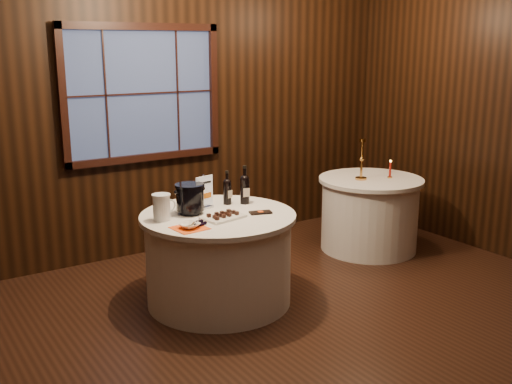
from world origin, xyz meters
TOP-DOWN VIEW (x-y plane):
  - ground at (0.00, 0.00)m, footprint 6.00×6.00m
  - back_wall at (0.00, 2.48)m, footprint 6.00×0.10m
  - main_table at (0.00, 1.00)m, footprint 1.28×1.28m
  - side_table at (2.00, 1.30)m, footprint 1.08×1.08m
  - sign_stand at (-0.01, 1.21)m, footprint 0.18×0.12m
  - port_bottle_left at (0.22, 1.23)m, footprint 0.07×0.08m
  - port_bottle_right at (0.36, 1.16)m, footprint 0.08×0.09m
  - ice_bucket at (-0.18, 1.13)m, footprint 0.24×0.24m
  - chocolate_plate at (-0.03, 0.86)m, footprint 0.36×0.28m
  - chocolate_box at (0.30, 0.82)m, footprint 0.20×0.14m
  - grape_bunch at (-0.28, 0.78)m, footprint 0.18×0.08m
  - glass_pitcher at (-0.46, 1.09)m, footprint 0.19×0.15m
  - orange_napkin at (-0.38, 0.77)m, footprint 0.26×0.26m
  - cracker_bowl at (-0.38, 0.77)m, footprint 0.19×0.19m
  - brass_candlestick at (1.86, 1.31)m, footprint 0.12×0.12m
  - red_candle at (2.17, 1.20)m, footprint 0.05×0.05m

SIDE VIEW (x-z plane):
  - ground at x=0.00m, z-range 0.00..0.00m
  - main_table at x=0.00m, z-range 0.00..0.77m
  - side_table at x=2.00m, z-range 0.00..0.77m
  - orange_napkin at x=-0.38m, z-range 0.77..0.77m
  - chocolate_box at x=0.30m, z-range 0.77..0.78m
  - chocolate_plate at x=-0.03m, z-range 0.77..0.81m
  - grape_bunch at x=-0.28m, z-range 0.77..0.81m
  - cracker_bowl at x=-0.38m, z-range 0.77..0.81m
  - red_candle at x=2.17m, z-range 0.75..0.94m
  - sign_stand at x=-0.01m, z-range 0.72..1.01m
  - glass_pitcher at x=-0.46m, z-range 0.77..0.98m
  - port_bottle_left at x=0.22m, z-range 0.75..1.05m
  - ice_bucket at x=-0.18m, z-range 0.78..1.02m
  - port_bottle_right at x=0.36m, z-range 0.75..1.08m
  - brass_candlestick at x=1.86m, z-range 0.71..1.13m
  - back_wall at x=0.00m, z-range 0.04..3.04m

